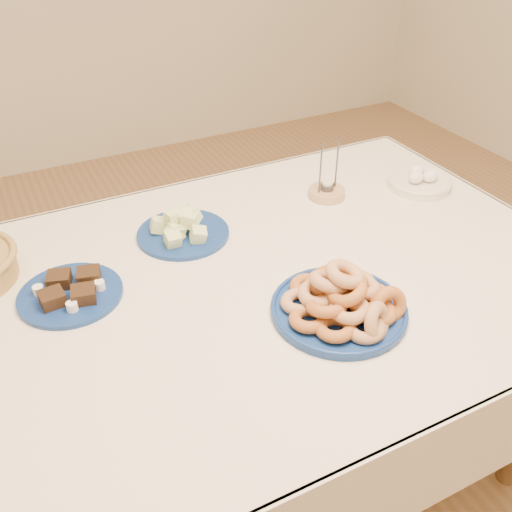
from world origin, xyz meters
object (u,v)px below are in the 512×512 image
melon_plate (182,229)px  donut_platter (342,301)px  dining_table (247,312)px  brownie_plate (71,292)px  egg_bowl (420,182)px  candle_holder (327,192)px

melon_plate → donut_platter: bearing=-66.5°
dining_table → melon_plate: melon_plate is taller
brownie_plate → egg_bowl: bearing=3.0°
dining_table → brownie_plate: 0.43m
egg_bowl → brownie_plate: bearing=-177.0°
dining_table → melon_plate: (-0.07, 0.25, 0.13)m
brownie_plate → melon_plate: bearing=21.3°
melon_plate → brownie_plate: 0.35m
donut_platter → egg_bowl: (0.56, 0.40, -0.02)m
melon_plate → egg_bowl: 0.76m
donut_platter → melon_plate: size_ratio=1.50×
dining_table → melon_plate: bearing=105.6°
donut_platter → candle_holder: 0.55m
dining_table → candle_holder: candle_holder is taller
melon_plate → brownie_plate: size_ratio=0.99×
brownie_plate → candle_holder: bearing=9.7°
dining_table → donut_platter: 0.29m
donut_platter → egg_bowl: donut_platter is taller
donut_platter → melon_plate: donut_platter is taller
melon_plate → candle_holder: bearing=1.2°
dining_table → egg_bowl: size_ratio=8.48×
dining_table → egg_bowl: egg_bowl is taller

